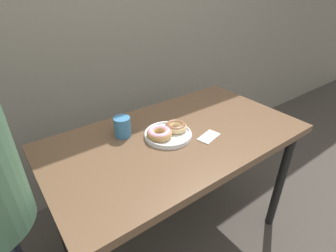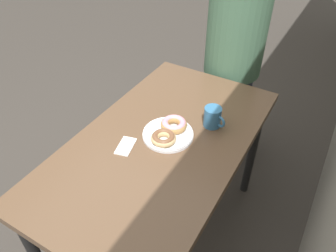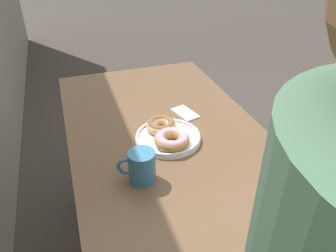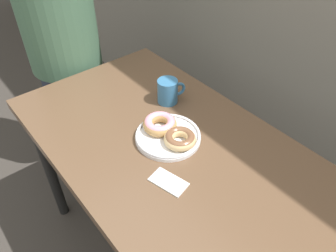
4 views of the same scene
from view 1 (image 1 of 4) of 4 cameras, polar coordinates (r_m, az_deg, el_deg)
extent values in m
cube|color=slate|center=(1.78, -14.63, 23.88)|extent=(8.00, 0.05, 2.60)
cube|color=brown|center=(1.32, 1.80, -2.67)|extent=(1.29, 0.72, 0.04)
cylinder|color=black|center=(1.78, 23.24, -11.02)|extent=(0.05, 0.05, 0.73)
cylinder|color=black|center=(1.61, -23.11, -16.16)|extent=(0.05, 0.05, 0.73)
cylinder|color=black|center=(2.06, 9.36, -2.72)|extent=(0.05, 0.05, 0.73)
cylinder|color=white|center=(1.30, 0.00, -2.02)|extent=(0.24, 0.24, 0.01)
torus|color=white|center=(1.29, 0.00, -1.57)|extent=(0.23, 0.23, 0.01)
torus|color=#D6B27A|center=(1.32, 1.68, -0.18)|extent=(0.16, 0.16, 0.04)
torus|color=brown|center=(1.32, 1.68, 0.06)|extent=(0.14, 0.14, 0.03)
torus|color=#B2844C|center=(1.26, -1.89, -1.65)|extent=(0.18, 0.18, 0.04)
torus|color=pink|center=(1.26, -1.89, -1.38)|extent=(0.16, 0.16, 0.03)
cylinder|color=teal|center=(1.30, -9.90, -0.16)|extent=(0.08, 0.08, 0.10)
cylinder|color=#382114|center=(1.28, -10.07, 1.54)|extent=(0.07, 0.07, 0.00)
torus|color=teal|center=(1.34, -10.23, 0.81)|extent=(0.03, 0.06, 0.06)
cube|color=white|center=(1.31, 8.87, -2.35)|extent=(0.13, 0.09, 0.01)
camera|label=2|loc=(2.21, 14.79, 37.31)|focal=35.00mm
camera|label=3|loc=(1.22, -52.84, 18.22)|focal=35.00mm
camera|label=4|loc=(1.36, 45.14, 27.25)|focal=35.00mm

